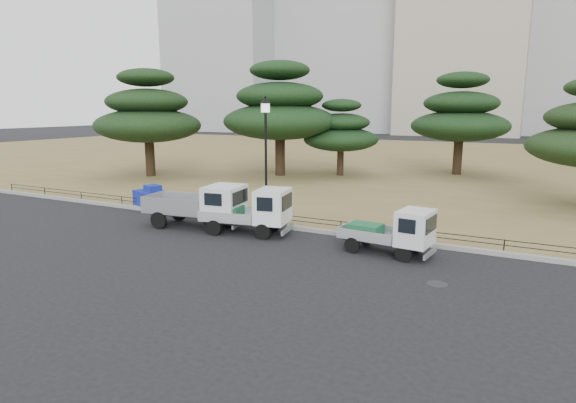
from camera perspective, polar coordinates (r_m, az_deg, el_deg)
The scene contains 14 objects.
ground at distance 17.92m, azimuth -2.95°, elevation -5.17°, with size 220.00×220.00×0.00m, color black.
lawn at distance 46.53m, azimuth 16.44°, elevation 4.49°, with size 120.00×56.00×0.15m, color olive.
curb at distance 20.11m, azimuth 0.79°, elevation -3.12°, with size 120.00×0.25×0.16m, color gray.
truck_large at distance 20.59m, azimuth -10.32°, elevation -0.26°, with size 4.44×2.22×1.85m.
truck_kei_front at distance 19.31m, azimuth -4.25°, elevation -1.17°, with size 3.72×2.07×1.86m.
truck_kei_rear at distance 16.96m, azimuth 12.31°, elevation -3.47°, with size 3.26×1.64×1.65m.
street_lamp at distance 20.53m, azimuth -2.66°, elevation 7.40°, with size 0.47×0.47×5.25m.
pipe_fence at distance 20.15m, azimuth 0.98°, elevation -2.04°, with size 38.00×0.04×0.40m.
tarp_pile at distance 25.20m, azimuth -15.94°, elevation 0.51°, with size 1.95×1.70×1.08m.
manhole at distance 14.70m, azimuth 17.28°, elevation -9.33°, with size 0.60×0.60×0.01m, color #2D2D30.
pine_west_far at distance 36.08m, azimuth -16.29°, elevation 9.84°, with size 7.50×7.50×7.58m.
pine_west_near at distance 35.04m, azimuth -0.96°, elevation 10.78°, with size 8.15×8.15×8.15m.
pine_center_left at distance 35.23m, azimuth 6.29°, elevation 8.23°, with size 5.40×5.40×5.49m.
pine_center_right at distance 37.68m, azimuth 19.75°, elevation 9.55°, with size 6.99×6.99×7.42m.
Camera 1 is at (8.70, -14.85, 4.99)m, focal length 30.00 mm.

